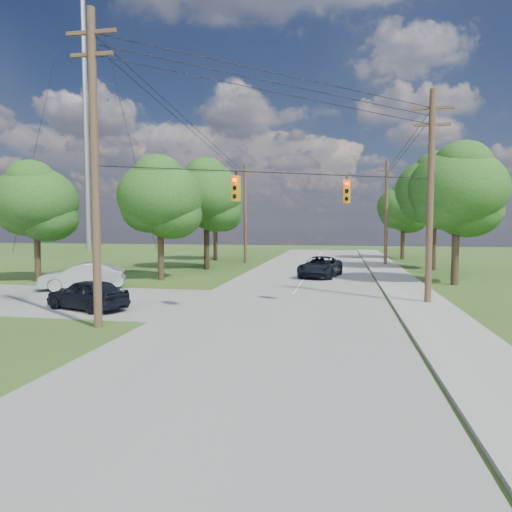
% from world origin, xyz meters
% --- Properties ---
extents(ground, '(140.00, 140.00, 0.00)m').
position_xyz_m(ground, '(0.00, 0.00, 0.00)').
color(ground, '#34541C').
rests_on(ground, ground).
extents(main_road, '(10.00, 100.00, 0.03)m').
position_xyz_m(main_road, '(2.00, 5.00, 0.01)').
color(main_road, gray).
rests_on(main_road, ground).
extents(sidewalk_east, '(2.60, 100.00, 0.12)m').
position_xyz_m(sidewalk_east, '(8.70, 5.00, 0.06)').
color(sidewalk_east, '#9E9A94').
rests_on(sidewalk_east, ground).
extents(pole_sw, '(2.00, 0.32, 12.00)m').
position_xyz_m(pole_sw, '(-4.60, 0.40, 6.23)').
color(pole_sw, brown).
rests_on(pole_sw, ground).
extents(pole_ne, '(2.00, 0.32, 10.50)m').
position_xyz_m(pole_ne, '(8.90, 8.00, 5.47)').
color(pole_ne, brown).
rests_on(pole_ne, ground).
extents(pole_north_e, '(2.00, 0.32, 10.00)m').
position_xyz_m(pole_north_e, '(8.90, 30.00, 5.13)').
color(pole_north_e, brown).
rests_on(pole_north_e, ground).
extents(pole_north_w, '(2.00, 0.32, 10.00)m').
position_xyz_m(pole_north_w, '(-5.00, 30.00, 5.13)').
color(pole_north_w, brown).
rests_on(pole_north_w, ground).
extents(power_lines, '(13.93, 29.62, 4.93)m').
position_xyz_m(power_lines, '(1.50, 11.54, 9.15)').
color(power_lines, black).
rests_on(power_lines, ground).
extents(traffic_signals, '(4.91, 3.27, 1.05)m').
position_xyz_m(traffic_signals, '(2.55, 4.43, 5.50)').
color(traffic_signals, orange).
rests_on(traffic_signals, ground).
extents(radio_mast, '(0.70, 0.70, 45.00)m').
position_xyz_m(radio_mast, '(-32.00, 46.00, 22.50)').
color(radio_mast, '#96989B').
rests_on(radio_mast, ground).
extents(tree_w_near, '(6.00, 6.00, 8.40)m').
position_xyz_m(tree_w_near, '(-8.00, 15.00, 5.92)').
color(tree_w_near, '#3C2D1E').
rests_on(tree_w_near, ground).
extents(tree_w_mid, '(6.40, 6.40, 9.22)m').
position_xyz_m(tree_w_mid, '(-7.00, 23.00, 6.58)').
color(tree_w_mid, '#3C2D1E').
rests_on(tree_w_mid, ground).
extents(tree_w_far, '(6.00, 6.00, 8.73)m').
position_xyz_m(tree_w_far, '(-9.00, 33.00, 6.25)').
color(tree_w_far, '#3C2D1E').
rests_on(tree_w_far, ground).
extents(tree_e_near, '(6.20, 6.20, 8.81)m').
position_xyz_m(tree_e_near, '(12.00, 16.00, 6.25)').
color(tree_e_near, '#3C2D1E').
rests_on(tree_e_near, ground).
extents(tree_e_mid, '(6.60, 6.60, 9.64)m').
position_xyz_m(tree_e_mid, '(12.50, 26.00, 6.91)').
color(tree_e_mid, '#3C2D1E').
rests_on(tree_e_mid, ground).
extents(tree_e_far, '(5.80, 5.80, 8.32)m').
position_xyz_m(tree_e_far, '(11.50, 38.00, 5.92)').
color(tree_e_far, '#3C2D1E').
rests_on(tree_e_far, ground).
extents(tree_cross_n, '(5.60, 5.60, 7.91)m').
position_xyz_m(tree_cross_n, '(-16.00, 12.50, 5.59)').
color(tree_cross_n, '#3C2D1E').
rests_on(tree_cross_n, ground).
extents(car_cross_dark, '(4.56, 3.04, 1.44)m').
position_xyz_m(car_cross_dark, '(-6.92, 3.52, 0.75)').
color(car_cross_dark, black).
rests_on(car_cross_dark, cross_road).
extents(car_cross_silver, '(5.18, 3.30, 1.61)m').
position_xyz_m(car_cross_silver, '(-10.67, 9.30, 0.84)').
color(car_cross_silver, silver).
rests_on(car_cross_silver, cross_road).
extents(car_main_north, '(3.50, 5.85, 1.52)m').
position_xyz_m(car_main_north, '(3.12, 18.86, 0.79)').
color(car_main_north, black).
rests_on(car_main_north, main_road).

